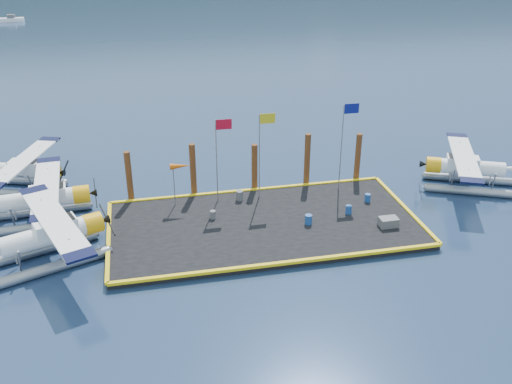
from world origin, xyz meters
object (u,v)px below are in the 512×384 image
drum_5 (240,195)px  seaplane_c (21,173)px  flagpole_red (219,148)px  windsock (180,167)px  drum_0 (213,215)px  piling_2 (255,169)px  seaplane_d (467,170)px  piling_3 (307,161)px  drum_2 (349,210)px  piling_4 (358,159)px  flagpole_yellow (262,143)px  flagpole_blue (345,134)px  drum_1 (308,219)px  drum_4 (368,198)px  crate (388,222)px  seaplane_b (42,202)px  piling_0 (129,178)px  piling_1 (193,172)px  seaplane_a (50,238)px

drum_5 → seaplane_c: bearing=159.9°
flagpole_red → windsock: bearing=180.0°
drum_0 → piling_2: bearing=47.8°
seaplane_d → piling_3: 12.00m
piling_3 → flagpole_red: bearing=-166.7°
flagpole_red → drum_2: bearing=-24.8°
windsock → piling_4: size_ratio=0.78×
flagpole_red → piling_2: (2.79, 1.60, -2.50)m
flagpole_yellow → piling_3: (3.80, 1.60, -2.36)m
windsock → flagpole_blue: bearing=-0.0°
drum_1 → piling_4: bearing=47.3°
drum_4 → crate: size_ratio=0.48×
seaplane_b → seaplane_d: bearing=83.6°
drum_5 → piling_2: (1.47, 1.80, 1.15)m
drum_1 → piling_3: piling_3 is taller
piling_0 → piling_1: (4.50, 0.00, 0.10)m
drum_5 → crate: 10.48m
flagpole_blue → piling_2: flagpole_blue is taller
seaplane_a → drum_2: 19.15m
crate → seaplane_c: bearing=154.7°
seaplane_c → piling_4: (24.85, -3.84, 0.51)m
drum_4 → piling_0: piling_0 is taller
flagpole_yellow → piling_4: (7.80, 1.60, -2.51)m
seaplane_b → piling_2: piling_2 is taller
seaplane_b → drum_5: 13.26m
drum_0 → drum_2: 9.19m
flagpole_yellow → piling_1: (-4.70, 1.60, -2.41)m
seaplane_c → piling_0: piling_0 is taller
crate → flagpole_blue: 7.26m
piling_1 → seaplane_d: bearing=-7.4°
seaplane_b → drum_5: size_ratio=14.58×
drum_4 → piling_4: (0.68, 3.94, 1.31)m
piling_0 → piling_2: 9.00m
seaplane_c → flagpole_blue: (23.04, -5.44, 3.20)m
drum_0 → windsock: (-1.80, 2.51, 2.55)m
drum_0 → piling_1: (-0.77, 4.11, 1.42)m
seaplane_d → crate: size_ratio=8.01×
piling_3 → piling_4: 4.00m
piling_1 → seaplane_a: bearing=-143.9°
seaplane_a → drum_4: 21.23m
seaplane_c → seaplane_d: 33.17m
piling_2 → piling_4: piling_4 is taller
drum_1 → flagpole_red: 7.77m
drum_0 → piling_2: size_ratio=0.15×
seaplane_a → drum_5: (12.24, 4.91, -0.86)m
drum_2 → crate: crate is taller
drum_2 → seaplane_a: bearing=-176.0°
piling_2 → piling_3: size_ratio=0.88×
piling_3 → flagpole_blue: bearing=-36.1°
drum_0 → flagpole_blue: bearing=14.2°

